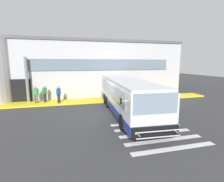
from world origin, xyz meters
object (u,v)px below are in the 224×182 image
at_px(passenger_near_column, 36,93).
at_px(safety_bollard_yellow, 123,98).
at_px(bus_main_foreground, 127,97).
at_px(passenger_by_doorway, 45,93).
at_px(passenger_at_curb_edge, 59,94).
at_px(entry_support_column, 27,80).

height_order(passenger_near_column, safety_bollard_yellow, passenger_near_column).
distance_m(bus_main_foreground, passenger_near_column, 8.96).
bearing_deg(passenger_by_doorway, passenger_at_curb_edge, -29.49).
bearing_deg(entry_support_column, bus_main_foreground, -33.12).
relative_size(passenger_near_column, safety_bollard_yellow, 1.86).
height_order(bus_main_foreground, passenger_near_column, bus_main_foreground).
xyz_separation_m(passenger_at_curb_edge, safety_bollard_yellow, (6.32, -0.65, -0.63)).
bearing_deg(passenger_by_doorway, passenger_near_column, -166.34).
bearing_deg(entry_support_column, safety_bollard_yellow, -11.01).
distance_m(entry_support_column, bus_main_foreground, 10.00).
bearing_deg(safety_bollard_yellow, passenger_by_doorway, 169.56).
relative_size(entry_support_column, safety_bollard_yellow, 4.90).
bearing_deg(passenger_near_column, passenger_at_curb_edge, -14.98).
distance_m(passenger_by_doorway, safety_bollard_yellow, 7.82).
xyz_separation_m(bus_main_foreground, passenger_at_curb_edge, (-5.40, 4.29, -0.25)).
xyz_separation_m(passenger_near_column, passenger_at_curb_edge, (2.12, -0.57, -0.03)).
relative_size(passenger_near_column, passenger_at_curb_edge, 1.00).
bearing_deg(passenger_near_column, entry_support_column, 144.42).
xyz_separation_m(entry_support_column, passenger_by_doorway, (1.59, -0.39, -1.28)).
distance_m(entry_support_column, safety_bollard_yellow, 9.62).
height_order(passenger_near_column, passenger_by_doorway, same).
relative_size(entry_support_column, passenger_by_doorway, 2.63).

